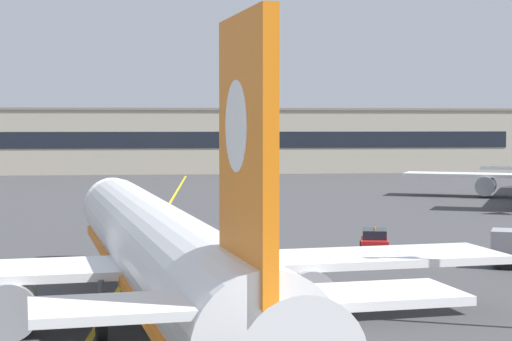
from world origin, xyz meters
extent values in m
cube|color=yellow|center=(0.00, 30.00, 0.00)|extent=(12.28, 179.62, 0.01)
cylinder|color=white|center=(1.27, 8.25, 3.50)|extent=(8.87, 36.17, 3.80)
cone|color=white|center=(-1.47, 27.35, 3.50)|extent=(3.94, 3.09, 3.61)
cube|color=orange|center=(1.27, 8.25, 2.46)|extent=(8.39, 33.31, 0.44)
cube|color=black|center=(-1.20, 25.47, 4.17)|extent=(2.98, 1.49, 0.60)
cube|color=white|center=(1.18, 8.84, 2.65)|extent=(32.36, 9.29, 0.36)
cylinder|color=gray|center=(-4.81, 6.97, 1.43)|extent=(2.79, 3.89, 2.30)
cylinder|color=black|center=(-5.08, 8.80, 1.43)|extent=(1.96, 0.46, 1.95)
cylinder|color=gray|center=(7.46, 8.73, 1.43)|extent=(2.79, 3.89, 2.30)
cylinder|color=black|center=(7.20, 10.56, 1.43)|extent=(1.96, 0.46, 1.95)
cube|color=orange|center=(3.51, -7.39, 8.05)|extent=(1.08, 4.81, 7.20)
cylinder|color=white|center=(3.47, -7.10, 8.77)|extent=(0.78, 2.44, 2.40)
cube|color=white|center=(3.59, -7.99, 4.36)|extent=(11.29, 4.33, 0.24)
cylinder|color=#4C4C51|center=(-0.79, 22.60, 1.48)|extent=(0.24, 0.24, 1.60)
cylinder|color=black|center=(-0.79, 22.60, 0.45)|extent=(0.52, 0.95, 0.90)
cylinder|color=#4C4C51|center=(-1.02, 5.90, 1.77)|extent=(0.24, 0.24, 1.60)
cylinder|color=black|center=(-1.02, 5.90, 0.65)|extent=(0.58, 1.34, 1.30)
cylinder|color=#4C4C51|center=(4.12, 6.64, 1.77)|extent=(0.24, 0.24, 1.60)
cylinder|color=black|center=(4.12, 6.64, 0.65)|extent=(0.58, 1.34, 1.30)
cylinder|color=gray|center=(39.82, 72.91, 1.41)|extent=(3.54, 4.16, 2.26)
cylinder|color=black|center=(40.58, 74.56, 1.41)|extent=(1.82, 0.97, 1.92)
cube|color=red|center=(15.86, 29.46, 0.62)|extent=(2.69, 4.49, 0.84)
cube|color=black|center=(15.84, 29.37, 1.34)|extent=(2.06, 2.60, 0.60)
cylinder|color=orange|center=(15.86, 29.46, 1.72)|extent=(0.14, 0.14, 0.14)
cube|color=yellow|center=(15.86, 29.46, 0.62)|extent=(2.68, 4.30, 0.14)
cylinder|color=black|center=(16.38, 27.76, 0.32)|extent=(0.36, 0.67, 0.64)
cylinder|color=black|center=(14.66, 28.15, 0.32)|extent=(0.36, 0.67, 0.64)
cylinder|color=black|center=(17.06, 30.78, 0.32)|extent=(0.36, 0.67, 0.64)
cylinder|color=black|center=(15.35, 31.17, 0.32)|extent=(0.36, 0.67, 0.64)
cube|color=#939399|center=(22.65, 22.61, 1.60)|extent=(2.94, 2.98, 1.40)
cube|color=black|center=(21.69, 23.03, 1.75)|extent=(0.87, 1.80, 0.70)
cylinder|color=black|center=(22.00, 21.62, 0.48)|extent=(1.00, 0.66, 0.96)
cylinder|color=black|center=(22.95, 23.76, 0.48)|extent=(1.00, 0.66, 0.96)
cone|color=orange|center=(1.57, 24.90, 0.28)|extent=(0.36, 0.36, 0.55)
cylinder|color=white|center=(1.57, 24.90, 0.30)|extent=(0.23, 0.23, 0.07)
cube|color=orange|center=(1.57, 24.90, 0.01)|extent=(0.44, 0.44, 0.03)
cube|color=#B2A893|center=(5.36, 130.59, 5.47)|extent=(119.33, 12.00, 10.93)
cube|color=black|center=(5.36, 124.54, 5.87)|extent=(114.55, 0.12, 2.80)
cube|color=gray|center=(5.36, 130.59, 11.13)|extent=(119.73, 12.40, 0.40)
camera|label=1|loc=(1.21, -30.65, 8.87)|focal=63.98mm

